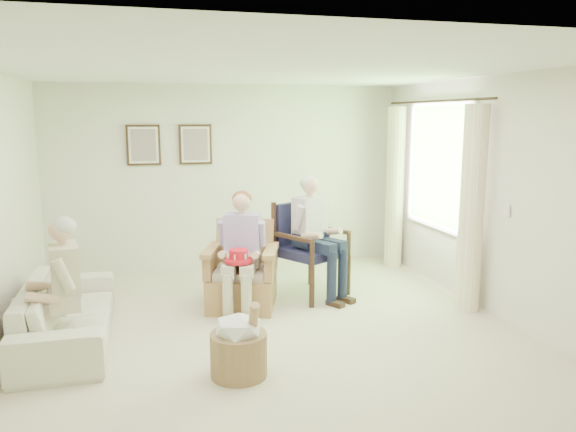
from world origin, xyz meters
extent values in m
plane|color=beige|center=(0.00, 0.00, 0.00)|extent=(5.50, 5.50, 0.00)
cube|color=silver|center=(0.00, 2.75, 1.30)|extent=(5.00, 0.04, 2.60)
cube|color=silver|center=(0.00, -2.75, 1.30)|extent=(5.00, 0.04, 2.60)
cube|color=silver|center=(2.50, 0.00, 1.30)|extent=(0.04, 5.50, 2.60)
cube|color=white|center=(0.00, 0.00, 2.60)|extent=(5.00, 5.50, 0.02)
cube|color=#2D6B23|center=(2.47, 1.20, 1.55)|extent=(0.02, 1.40, 1.50)
cube|color=white|center=(2.46, 1.20, 2.33)|extent=(0.04, 1.52, 0.06)
cube|color=white|center=(2.46, 1.20, 0.77)|extent=(0.04, 1.52, 0.06)
cylinder|color=#382114|center=(2.37, 1.20, 2.35)|extent=(0.03, 2.50, 0.03)
cylinder|color=#FAECC3|center=(2.33, 0.22, 1.15)|extent=(0.34, 0.34, 2.30)
cylinder|color=#FAECC3|center=(2.33, 2.18, 1.15)|extent=(0.34, 0.34, 2.30)
cube|color=#382114|center=(-1.15, 2.72, 1.78)|extent=(0.45, 0.03, 0.55)
cube|color=silver|center=(-1.15, 2.70, 1.78)|extent=(0.39, 0.01, 0.49)
cube|color=tan|center=(-1.15, 2.69, 1.78)|extent=(0.33, 0.01, 0.43)
cube|color=#382114|center=(-0.45, 2.72, 1.78)|extent=(0.45, 0.03, 0.55)
cube|color=silver|center=(-0.45, 2.70, 1.78)|extent=(0.39, 0.01, 0.49)
cube|color=tan|center=(-0.45, 2.69, 1.78)|extent=(0.33, 0.01, 0.43)
cube|color=#AC7C51|center=(-0.14, 0.91, 0.19)|extent=(0.73, 0.71, 0.38)
cube|color=beige|center=(-0.14, 0.89, 0.43)|extent=(0.57, 0.55, 0.09)
cube|color=#AC7C51|center=(-0.14, 1.21, 0.69)|extent=(0.68, 0.21, 0.57)
cube|color=#AC7C51|center=(-0.48, 0.91, 0.53)|extent=(0.09, 0.66, 0.27)
cube|color=#AC7C51|center=(0.20, 0.91, 0.53)|extent=(0.09, 0.66, 0.27)
cylinder|color=black|center=(0.43, 0.83, 0.24)|extent=(0.06, 0.06, 0.49)
cylinder|color=black|center=(1.09, 0.83, 0.24)|extent=(0.06, 0.06, 0.49)
cylinder|color=black|center=(0.43, 1.45, 0.24)|extent=(0.06, 0.06, 0.49)
cylinder|color=black|center=(1.09, 1.45, 0.24)|extent=(0.06, 0.06, 0.49)
cube|color=#1C1C3D|center=(0.76, 1.14, 0.54)|extent=(0.64, 0.62, 0.11)
cube|color=#1C1C3D|center=(0.76, 1.44, 0.84)|extent=(0.60, 0.08, 0.55)
imported|color=silver|center=(-1.95, 0.37, 0.29)|extent=(2.01, 0.79, 0.59)
cube|color=beige|center=(-0.14, 0.89, 0.58)|extent=(0.40, 0.26, 0.16)
cube|color=#AA96D4|center=(-0.14, 0.91, 0.86)|extent=(0.39, 0.24, 0.46)
sphere|color=#DDAD8E|center=(-0.14, 0.90, 1.23)|extent=(0.21, 0.21, 0.21)
ellipsoid|color=brown|center=(-0.14, 0.92, 1.26)|extent=(0.22, 0.22, 0.18)
cube|color=beige|center=(-0.24, 0.67, 0.53)|extent=(0.14, 0.44, 0.13)
cube|color=beige|center=(-0.04, 0.67, 0.53)|extent=(0.14, 0.44, 0.13)
cylinder|color=beige|center=(-0.24, 0.47, 0.27)|extent=(0.12, 0.12, 0.48)
cylinder|color=beige|center=(-0.04, 0.47, 0.27)|extent=(0.12, 0.12, 0.48)
cube|color=#192138|center=(0.76, 1.14, 0.71)|extent=(0.40, 0.26, 0.16)
cube|color=silver|center=(0.76, 1.16, 0.99)|extent=(0.39, 0.24, 0.46)
sphere|color=#DDAD8E|center=(0.76, 1.15, 1.36)|extent=(0.21, 0.21, 0.21)
ellipsoid|color=#B7B2AD|center=(0.76, 1.18, 1.38)|extent=(0.22, 0.22, 0.18)
cube|color=#192138|center=(0.66, 0.92, 0.66)|extent=(0.14, 0.44, 0.13)
cube|color=#192138|center=(0.86, 0.92, 0.66)|extent=(0.14, 0.44, 0.13)
cylinder|color=#192138|center=(0.66, 0.72, 0.33)|extent=(0.12, 0.12, 0.61)
cylinder|color=#192138|center=(0.86, 0.72, 0.33)|extent=(0.12, 0.12, 0.61)
cube|color=beige|center=(-1.95, 0.11, 0.52)|extent=(0.42, 0.26, 0.16)
cube|color=#C0B795|center=(-1.95, 0.13, 0.80)|extent=(0.41, 0.24, 0.46)
sphere|color=#DDAD8E|center=(-1.95, 0.12, 1.17)|extent=(0.21, 0.21, 0.21)
ellipsoid|color=#B7B2AD|center=(-1.95, 0.15, 1.19)|extent=(0.22, 0.22, 0.18)
cube|color=beige|center=(-2.05, -0.11, 0.47)|extent=(0.14, 0.44, 0.13)
cube|color=beige|center=(-1.85, -0.11, 0.47)|extent=(0.14, 0.44, 0.13)
cylinder|color=beige|center=(-2.05, -0.31, 0.24)|extent=(0.12, 0.12, 0.42)
cylinder|color=beige|center=(-1.85, -0.31, 0.24)|extent=(0.12, 0.12, 0.42)
cylinder|color=red|center=(-0.22, 0.62, 0.63)|extent=(0.30, 0.30, 0.04)
cylinder|color=red|center=(-0.22, 0.62, 0.69)|extent=(0.20, 0.20, 0.12)
cube|color=white|center=(-0.12, 0.62, 0.69)|extent=(0.04, 0.01, 0.05)
cube|color=white|center=(-0.17, 0.71, 0.69)|extent=(0.03, 0.04, 0.05)
cube|color=white|center=(-0.27, 0.71, 0.69)|extent=(0.03, 0.04, 0.05)
cube|color=white|center=(-0.33, 0.62, 0.69)|extent=(0.05, 0.01, 0.05)
cube|color=white|center=(-0.27, 0.53, 0.69)|extent=(0.03, 0.04, 0.05)
cube|color=white|center=(-0.17, 0.53, 0.69)|extent=(0.03, 0.04, 0.05)
cylinder|color=tan|center=(-0.47, -0.78, 0.19)|extent=(0.63, 0.63, 0.37)
ellipsoid|color=white|center=(-0.47, -0.78, 0.43)|extent=(0.43, 0.43, 0.26)
cylinder|color=#A57F56|center=(-0.36, -0.84, 0.43)|extent=(0.19, 0.34, 0.56)
camera|label=1|loc=(-1.19, -5.19, 2.17)|focal=35.00mm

